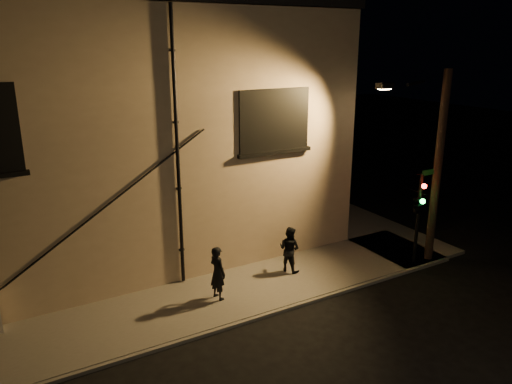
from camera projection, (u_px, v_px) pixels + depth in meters
ground at (281, 311)px, 14.35m from camera, size 90.00×90.00×0.00m
sidewalk at (244, 248)px, 18.55m from camera, size 21.00×16.00×0.12m
building at (89, 124)px, 19.07m from camera, size 16.20×12.23×8.80m
pedestrian_a at (218, 273)px, 14.60m from camera, size 0.51×0.67×1.64m
pedestrian_b at (289, 249)px, 16.40m from camera, size 0.84×0.92×1.54m
traffic_signal at (418, 204)px, 16.48m from camera, size 1.18×1.89×3.24m
streetlamp_pole at (434, 163)px, 16.58m from camera, size 2.01×1.38×6.63m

